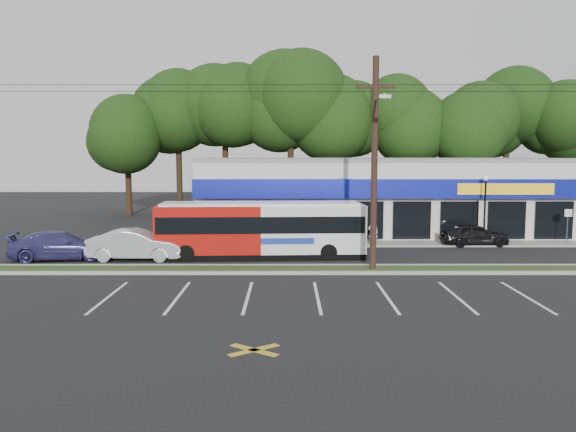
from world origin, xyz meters
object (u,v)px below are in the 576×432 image
(car_silver, at_px, (136,245))
(car_blue, at_px, (61,245))
(sign_post, at_px, (568,220))
(pedestrian_b, at_px, (344,239))
(lamp_post, at_px, (485,202))
(car_dark, at_px, (474,235))
(metrobus, at_px, (261,228))
(utility_pole, at_px, (371,157))
(pedestrian_a, at_px, (373,233))

(car_silver, height_order, car_blue, car_silver)
(car_silver, bearing_deg, car_blue, 88.65)
(sign_post, bearing_deg, car_blue, -170.81)
(sign_post, height_order, pedestrian_b, sign_post)
(car_blue, bearing_deg, sign_post, -90.76)
(lamp_post, xyz_separation_m, car_blue, (-24.00, -4.92, -1.92))
(car_dark, bearing_deg, metrobus, 104.06)
(metrobus, height_order, pedestrian_b, metrobus)
(utility_pole, height_order, car_dark, utility_pole)
(sign_post, xyz_separation_m, metrobus, (-18.47, -4.07, 0.02))
(metrobus, bearing_deg, pedestrian_a, 27.96)
(utility_pole, relative_size, car_blue, 9.63)
(sign_post, bearing_deg, metrobus, -167.56)
(sign_post, distance_m, car_blue, 29.39)
(pedestrian_b, bearing_deg, utility_pole, 105.12)
(lamp_post, xyz_separation_m, car_silver, (-20.00, -5.01, -1.86))
(metrobus, height_order, pedestrian_a, metrobus)
(car_dark, distance_m, car_blue, 23.77)
(lamp_post, height_order, pedestrian_a, lamp_post)
(car_silver, relative_size, pedestrian_a, 3.01)
(sign_post, xyz_separation_m, pedestrian_a, (-11.87, -0.19, -0.74))
(utility_pole, distance_m, metrobus, 7.46)
(utility_pole, xyz_separation_m, lamp_post, (8.17, 7.87, -2.74))
(sign_post, distance_m, pedestrian_a, 11.90)
(car_dark, relative_size, pedestrian_b, 2.53)
(lamp_post, distance_m, metrobus, 14.19)
(car_blue, bearing_deg, pedestrian_b, -91.98)
(metrobus, height_order, car_dark, metrobus)
(car_silver, distance_m, car_blue, 4.00)
(car_silver, relative_size, pedestrian_b, 3.10)
(pedestrian_a, bearing_deg, sign_post, -175.95)
(metrobus, bearing_deg, car_silver, -176.35)
(lamp_post, relative_size, pedestrian_a, 2.61)
(sign_post, xyz_separation_m, car_blue, (-29.00, -4.69, -0.80))
(pedestrian_a, relative_size, pedestrian_b, 1.03)
(utility_pole, relative_size, sign_post, 22.47)
(sign_post, bearing_deg, car_dark, -179.25)
(metrobus, bearing_deg, lamp_post, 15.15)
(metrobus, distance_m, pedestrian_a, 7.70)
(sign_post, xyz_separation_m, car_dark, (-5.68, -0.07, -0.87))
(car_dark, bearing_deg, sign_post, -92.55)
(metrobus, relative_size, car_blue, 2.15)
(sign_post, distance_m, pedestrian_b, 14.14)
(lamp_post, relative_size, car_silver, 0.87)
(sign_post, distance_m, car_silver, 25.46)
(utility_pole, bearing_deg, pedestrian_a, 80.16)
(car_blue, bearing_deg, pedestrian_a, -85.21)
(car_silver, bearing_deg, sign_post, -79.19)
(pedestrian_a, xyz_separation_m, pedestrian_b, (-2.01, -2.39, -0.02))
(sign_post, height_order, car_blue, sign_post)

